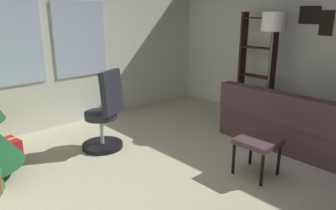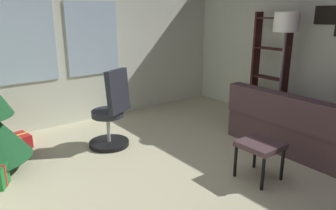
{
  "view_description": "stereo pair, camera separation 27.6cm",
  "coord_description": "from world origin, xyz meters",
  "px_view_note": "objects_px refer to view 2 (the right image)",
  "views": [
    {
      "loc": [
        -2.37,
        -2.27,
        1.84
      ],
      "look_at": [
        -0.19,
        0.12,
        0.88
      ],
      "focal_mm": 34.04,
      "sensor_mm": 36.0,
      "label": 1
    },
    {
      "loc": [
        -2.16,
        -2.45,
        1.84
      ],
      "look_at": [
        -0.19,
        0.12,
        0.88
      ],
      "focal_mm": 34.04,
      "sensor_mm": 36.0,
      "label": 2
    }
  ],
  "objects_px": {
    "couch": "(315,130)",
    "floor_lamp": "(286,31)",
    "bookshelf": "(269,75)",
    "footstool": "(260,148)",
    "office_chair": "(111,117)",
    "gift_box_red": "(16,142)"
  },
  "relations": [
    {
      "from": "floor_lamp",
      "to": "couch",
      "type": "bearing_deg",
      "value": -104.6
    },
    {
      "from": "gift_box_red",
      "to": "office_chair",
      "type": "relative_size",
      "value": 0.34
    },
    {
      "from": "office_chair",
      "to": "bookshelf",
      "type": "relative_size",
      "value": 0.61
    },
    {
      "from": "couch",
      "to": "floor_lamp",
      "type": "distance_m",
      "value": 1.47
    },
    {
      "from": "couch",
      "to": "office_chair",
      "type": "height_order",
      "value": "office_chair"
    },
    {
      "from": "couch",
      "to": "office_chair",
      "type": "distance_m",
      "value": 2.79
    },
    {
      "from": "couch",
      "to": "footstool",
      "type": "height_order",
      "value": "couch"
    },
    {
      "from": "couch",
      "to": "footstool",
      "type": "xyz_separation_m",
      "value": [
        -1.24,
        -0.02,
        0.09
      ]
    },
    {
      "from": "couch",
      "to": "bookshelf",
      "type": "height_order",
      "value": "bookshelf"
    },
    {
      "from": "footstool",
      "to": "office_chair",
      "type": "relative_size",
      "value": 0.4
    },
    {
      "from": "floor_lamp",
      "to": "gift_box_red",
      "type": "bearing_deg",
      "value": 151.99
    },
    {
      "from": "couch",
      "to": "bookshelf",
      "type": "distance_m",
      "value": 1.44
    },
    {
      "from": "footstool",
      "to": "bookshelf",
      "type": "bearing_deg",
      "value": 34.02
    },
    {
      "from": "bookshelf",
      "to": "footstool",
      "type": "bearing_deg",
      "value": -145.98
    },
    {
      "from": "bookshelf",
      "to": "floor_lamp",
      "type": "xyz_separation_m",
      "value": [
        -0.4,
        -0.49,
        0.78
      ]
    },
    {
      "from": "couch",
      "to": "floor_lamp",
      "type": "xyz_separation_m",
      "value": [
        0.19,
        0.73,
        1.27
      ]
    },
    {
      "from": "gift_box_red",
      "to": "office_chair",
      "type": "distance_m",
      "value": 1.37
    },
    {
      "from": "gift_box_red",
      "to": "floor_lamp",
      "type": "relative_size",
      "value": 0.21
    },
    {
      "from": "office_chair",
      "to": "floor_lamp",
      "type": "xyz_separation_m",
      "value": [
        2.32,
        -1.06,
        1.12
      ]
    },
    {
      "from": "office_chair",
      "to": "floor_lamp",
      "type": "bearing_deg",
      "value": -24.61
    },
    {
      "from": "gift_box_red",
      "to": "bookshelf",
      "type": "height_order",
      "value": "bookshelf"
    },
    {
      "from": "gift_box_red",
      "to": "floor_lamp",
      "type": "height_order",
      "value": "floor_lamp"
    }
  ]
}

